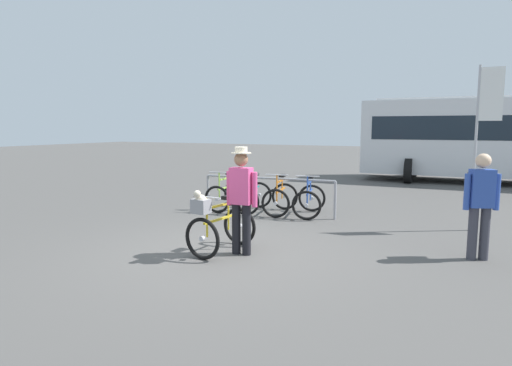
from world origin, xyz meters
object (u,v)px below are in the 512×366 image
(racked_bike_teal, at_px, (253,196))
(racked_bike_blue, at_px, (309,200))
(racked_bike_orange, at_px, (280,198))
(pedestrian_with_backpack, at_px, (480,199))
(bus_distant, at_px, (510,135))
(person_with_featured_bike, at_px, (241,196))
(banner_flag, at_px, (485,117))
(featured_bicycle, at_px, (217,224))
(racked_bike_lime, at_px, (227,195))

(racked_bike_teal, relative_size, racked_bike_blue, 0.96)
(racked_bike_orange, height_order, pedestrian_with_backpack, pedestrian_with_backpack)
(racked_bike_blue, distance_m, bus_distant, 9.71)
(person_with_featured_bike, height_order, pedestrian_with_backpack, person_with_featured_bike)
(racked_bike_orange, bearing_deg, banner_flag, 1.55)
(racked_bike_teal, height_order, featured_bicycle, featured_bicycle)
(racked_bike_lime, relative_size, bus_distant, 0.11)
(racked_bike_teal, bearing_deg, racked_bike_orange, 4.72)
(racked_bike_teal, xyz_separation_m, featured_bicycle, (1.08, -3.41, 0.12))
(racked_bike_blue, bearing_deg, racked_bike_lime, -175.28)
(featured_bicycle, distance_m, person_with_featured_bike, 0.61)
(racked_bike_blue, height_order, person_with_featured_bike, person_with_featured_bike)
(racked_bike_lime, xyz_separation_m, person_with_featured_bike, (2.14, -3.21, 0.58))
(pedestrian_with_backpack, bearing_deg, racked_bike_teal, 158.66)
(racked_bike_blue, xyz_separation_m, person_with_featured_bike, (0.05, -3.38, 0.58))
(racked_bike_orange, relative_size, bus_distant, 0.12)
(racked_bike_blue, bearing_deg, person_with_featured_bike, -89.22)
(featured_bicycle, relative_size, bus_distant, 0.12)
(racked_bike_orange, distance_m, bus_distant, 10.10)
(featured_bicycle, bearing_deg, racked_bike_lime, 117.91)
(racked_bike_blue, xyz_separation_m, pedestrian_with_backpack, (3.44, -2.00, 0.57))
(racked_bike_blue, xyz_separation_m, bus_distant, (4.47, 8.51, 1.37))
(racked_bike_blue, height_order, pedestrian_with_backpack, pedestrian_with_backpack)
(racked_bike_blue, bearing_deg, pedestrian_with_backpack, -30.23)
(racked_bike_orange, height_order, bus_distant, bus_distant)
(person_with_featured_bike, xyz_separation_m, bus_distant, (4.42, 11.89, 0.79))
(racked_bike_teal, distance_m, racked_bike_orange, 0.70)
(racked_bike_blue, relative_size, banner_flag, 0.39)
(person_with_featured_bike, distance_m, bus_distant, 12.71)
(racked_bike_teal, xyz_separation_m, racked_bike_blue, (1.40, 0.12, -0.00))
(racked_bike_lime, xyz_separation_m, racked_bike_teal, (0.70, 0.06, 0.00))
(pedestrian_with_backpack, bearing_deg, bus_distant, 84.39)
(racked_bike_lime, distance_m, racked_bike_orange, 1.40)
(racked_bike_orange, bearing_deg, featured_bicycle, -83.76)
(racked_bike_lime, bearing_deg, bus_distant, 52.91)
(racked_bike_lime, relative_size, pedestrian_with_backpack, 0.70)
(bus_distant, bearing_deg, pedestrian_with_backpack, -95.61)
(racked_bike_teal, bearing_deg, racked_bike_blue, 4.72)
(racked_bike_teal, height_order, banner_flag, banner_flag)
(racked_bike_lime, height_order, pedestrian_with_backpack, pedestrian_with_backpack)
(racked_bike_orange, xyz_separation_m, featured_bicycle, (0.38, -3.46, 0.12))
(bus_distant, bearing_deg, racked_bike_teal, -124.22)
(featured_bicycle, distance_m, pedestrian_with_backpack, 4.08)
(racked_bike_lime, height_order, racked_bike_orange, same)
(bus_distant, bearing_deg, banner_flag, -96.73)
(racked_bike_blue, distance_m, person_with_featured_bike, 3.43)
(person_with_featured_bike, relative_size, banner_flag, 0.54)
(racked_bike_orange, distance_m, person_with_featured_bike, 3.45)
(racked_bike_orange, height_order, featured_bicycle, featured_bicycle)
(racked_bike_lime, relative_size, racked_bike_blue, 0.94)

